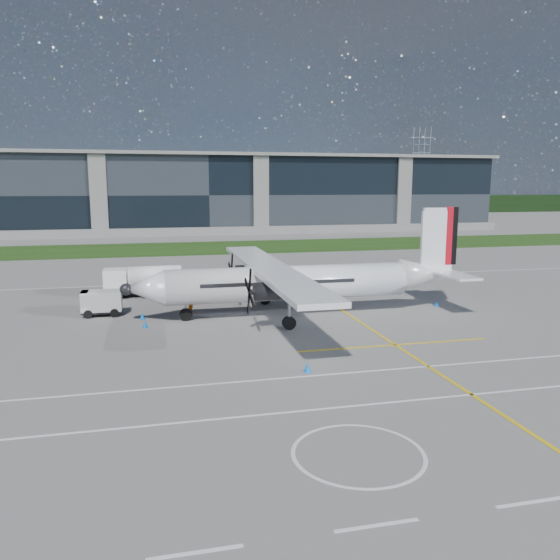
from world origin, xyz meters
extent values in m
plane|color=slate|center=(0.00, 40.00, 0.00)|extent=(400.00, 400.00, 0.00)
cube|color=#1C3F11|center=(0.00, 48.00, 0.02)|extent=(400.00, 18.00, 0.04)
cube|color=black|center=(0.00, 80.00, 7.50)|extent=(120.00, 20.00, 15.00)
cube|color=black|center=(0.00, 140.00, 3.00)|extent=(400.00, 6.00, 6.00)
cube|color=yellow|center=(3.00, 10.00, 0.01)|extent=(0.20, 70.00, 0.01)
cube|color=white|center=(0.00, -14.00, 0.01)|extent=(90.00, 0.15, 0.01)
imported|color=#F25907|center=(-8.18, 4.98, 0.93)|extent=(0.68, 0.85, 1.85)
cone|color=blue|center=(-2.91, 15.48, 0.25)|extent=(0.36, 0.36, 0.50)
cone|color=blue|center=(10.66, 3.00, 0.25)|extent=(0.36, 0.36, 0.50)
cone|color=blue|center=(-11.68, 3.95, 0.25)|extent=(0.36, 0.36, 0.50)
cone|color=blue|center=(-3.36, -9.32, 0.25)|extent=(0.36, 0.36, 0.50)
cone|color=blue|center=(-11.45, 1.50, 0.25)|extent=(0.36, 0.36, 0.50)
camera|label=1|loc=(-10.75, -34.76, 9.30)|focal=35.00mm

